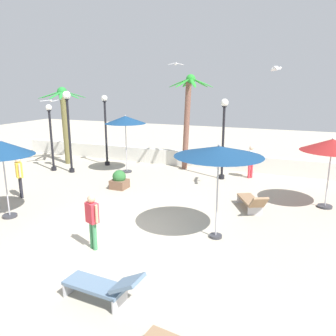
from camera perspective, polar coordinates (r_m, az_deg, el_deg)
ground_plane at (r=10.85m, az=-6.64°, el=-11.11°), size 56.00×56.00×0.00m
boundary_wall at (r=18.97m, az=6.92°, el=1.28°), size 25.20×0.30×0.87m
patio_umbrella_0 at (r=13.71m, az=26.08°, el=3.41°), size 2.25×2.25×2.70m
patio_umbrella_1 at (r=12.69m, az=-26.40°, el=2.94°), size 2.15×2.15×2.78m
patio_umbrella_2 at (r=17.70m, az=-7.25°, el=8.00°), size 2.13×2.13×3.05m
patio_umbrella_3 at (r=9.84m, az=8.61°, el=2.73°), size 2.62×2.62×2.92m
palm_tree_0 at (r=20.53m, az=-17.19°, el=8.53°), size 2.69×2.69×4.45m
palm_tree_1 at (r=18.27m, az=3.38°, el=9.52°), size 2.44×2.24×5.10m
lamp_post_0 at (r=18.28m, az=-16.56°, el=7.83°), size 0.41×0.41×4.26m
lamp_post_1 at (r=16.51m, az=9.39°, el=6.24°), size 0.36×0.36×3.93m
lamp_post_2 at (r=19.55m, az=-10.55°, el=7.25°), size 0.34×0.34×4.01m
lamp_post_3 at (r=19.07m, az=-19.25°, el=5.54°), size 0.32×0.32×3.57m
lounge_chair_1 at (r=7.74m, az=-10.94°, el=-19.01°), size 1.89×0.67×0.82m
lounge_chair_2 at (r=12.87m, az=14.03°, el=-5.47°), size 1.37×1.93×0.84m
guest_0 at (r=9.75m, az=-12.74°, el=-8.11°), size 0.52×0.37×1.61m
guest_1 at (r=15.06m, az=-23.93°, el=-0.78°), size 0.46×0.41×1.73m
guest_2 at (r=17.20m, az=13.91°, el=1.56°), size 0.42×0.43×1.65m
seagull_0 at (r=19.37m, az=-19.26°, el=10.75°), size 0.81×1.00×0.15m
seagull_1 at (r=13.67m, az=17.86°, el=15.78°), size 0.46×1.20×0.17m
seagull_2 at (r=20.36m, az=1.31°, el=17.24°), size 0.82×0.72×0.14m
planter at (r=15.32m, az=-8.26°, el=-2.06°), size 0.70×0.70×0.85m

